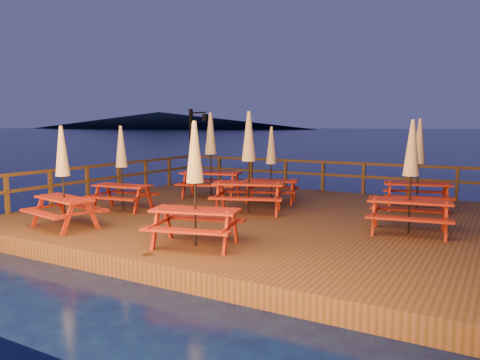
% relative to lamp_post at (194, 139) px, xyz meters
% --- Properties ---
extents(ground, '(500.00, 500.00, 0.00)m').
position_rel_lamp_post_xyz_m(ground, '(5.39, -4.55, -2.20)').
color(ground, '#050A33').
rests_on(ground, ground).
extents(deck, '(12.00, 10.00, 0.40)m').
position_rel_lamp_post_xyz_m(deck, '(5.39, -4.55, -2.00)').
color(deck, '#422E15').
rests_on(deck, ground).
extents(deck_piles, '(11.44, 9.44, 1.40)m').
position_rel_lamp_post_xyz_m(deck_piles, '(5.39, -4.55, -2.50)').
color(deck_piles, '#3B2512').
rests_on(deck_piles, ground).
extents(railing, '(11.80, 9.75, 1.10)m').
position_rel_lamp_post_xyz_m(railing, '(5.39, -2.77, -1.03)').
color(railing, '#3B2512').
rests_on(railing, deck).
extents(lamp_post, '(0.85, 0.18, 3.00)m').
position_rel_lamp_post_xyz_m(lamp_post, '(0.00, 0.00, 0.00)').
color(lamp_post, black).
rests_on(lamp_post, deck).
extents(headland_left, '(180.00, 84.00, 9.00)m').
position_rel_lamp_post_xyz_m(headland_left, '(-154.61, 185.45, 2.30)').
color(headland_left, black).
rests_on(headland_left, ground).
extents(picnic_table_0, '(1.89, 1.67, 2.37)m').
position_rel_lamp_post_xyz_m(picnic_table_0, '(2.20, -8.36, -0.57)').
color(picnic_table_0, maroon).
rests_on(picnic_table_0, deck).
extents(picnic_table_1, '(2.35, 2.15, 2.74)m').
position_rel_lamp_post_xyz_m(picnic_table_1, '(5.02, -4.57, -0.37)').
color(picnic_table_1, maroon).
rests_on(picnic_table_1, deck).
extents(picnic_table_2, '(2.30, 2.06, 2.77)m').
position_rel_lamp_post_xyz_m(picnic_table_2, '(2.69, -2.89, -0.36)').
color(picnic_table_2, maroon).
rests_on(picnic_table_2, deck).
extents(picnic_table_3, '(1.81, 1.56, 2.35)m').
position_rel_lamp_post_xyz_m(picnic_table_3, '(1.75, -5.99, -0.57)').
color(picnic_table_3, maroon).
rests_on(picnic_table_3, deck).
extents(picnic_table_4, '(1.96, 1.70, 2.50)m').
position_rel_lamp_post_xyz_m(picnic_table_4, '(9.28, -5.01, -0.49)').
color(picnic_table_4, maroon).
rests_on(picnic_table_4, deck).
extents(picnic_table_5, '(1.94, 1.75, 2.32)m').
position_rel_lamp_post_xyz_m(picnic_table_5, '(4.83, -2.80, -0.59)').
color(picnic_table_5, maroon).
rests_on(picnic_table_5, deck).
extents(picnic_table_6, '(2.04, 1.82, 2.47)m').
position_rel_lamp_post_xyz_m(picnic_table_6, '(5.80, -8.19, -0.51)').
color(picnic_table_6, maroon).
rests_on(picnic_table_6, deck).
extents(picnic_table_7, '(2.08, 1.85, 2.55)m').
position_rel_lamp_post_xyz_m(picnic_table_7, '(8.95, -1.91, -0.47)').
color(picnic_table_7, maroon).
rests_on(picnic_table_7, deck).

